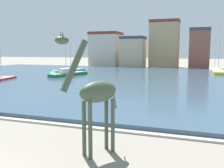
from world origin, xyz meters
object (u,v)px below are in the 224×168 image
Objects in this scene: sailboat_white at (214,70)px; sailboat_yellow at (218,72)px; giraffe_statue at (96,94)px; sailboat_green at (71,74)px; sailboat_teal at (66,71)px; sailboat_red at (2,79)px.

sailboat_white is 0.82× the size of sailboat_yellow.
giraffe_statue is 0.59× the size of sailboat_green.
giraffe_statue is 0.68× the size of sailboat_white.
sailboat_yellow is (0.28, -7.17, 0.05)m from sailboat_white.
sailboat_red is at bearing -96.87° from sailboat_teal.
sailboat_green is 28.48m from sailboat_yellow.
giraffe_statue is at bearing -100.29° from sailboat_yellow.
sailboat_teal is 32.79m from sailboat_white.
giraffe_statue is at bearing -59.97° from sailboat_green.
sailboat_white is (24.56, 21.11, -0.16)m from sailboat_green.
sailboat_teal reaches higher than sailboat_green.
sailboat_white is 7.18m from sailboat_yellow.
sailboat_white is at bearing 81.45° from giraffe_statue.
sailboat_teal is 8.74m from sailboat_green.
sailboat_yellow is (7.86, 43.30, -2.32)m from giraffe_statue.
sailboat_yellow reaches higher than giraffe_statue.
sailboat_yellow is (31.85, 22.76, 0.09)m from sailboat_red.
sailboat_red reaches higher than giraffe_statue.
sailboat_teal reaches higher than giraffe_statue.
sailboat_teal is at bearing 125.58° from sailboat_green.
sailboat_green is 1.16× the size of sailboat_white.
sailboat_teal is at bearing 83.13° from sailboat_red.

